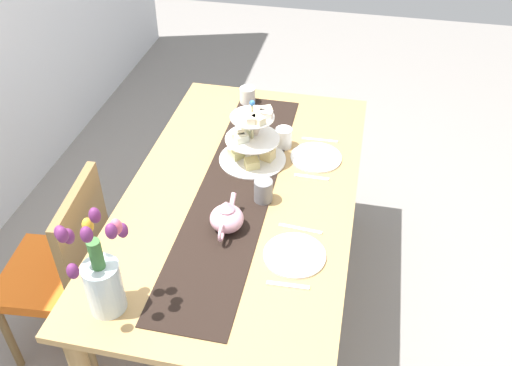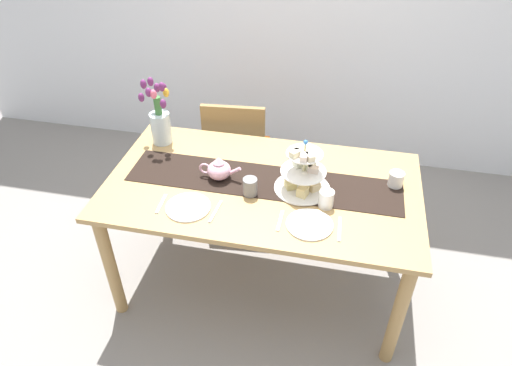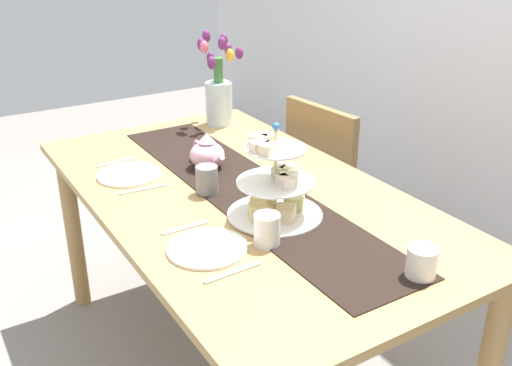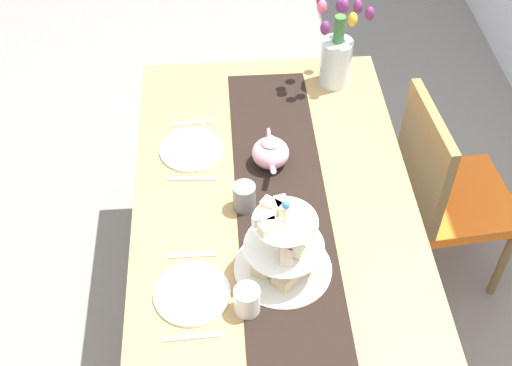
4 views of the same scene
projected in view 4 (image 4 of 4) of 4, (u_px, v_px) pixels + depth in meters
ground_plane at (272, 339)px, 2.77m from camera, size 8.00×8.00×0.00m
dining_table at (276, 236)px, 2.28m from camera, size 1.70×0.95×0.78m
chair_left at (444, 190)px, 2.66m from camera, size 0.46×0.46×0.91m
table_runner at (284, 215)px, 2.20m from camera, size 1.50×0.30×0.00m
tiered_cake_stand at (284, 250)px, 1.98m from camera, size 0.30×0.30×0.30m
teapot at (270, 152)px, 2.33m from camera, size 0.24×0.13×0.14m
tulip_vase at (337, 51)px, 2.58m from camera, size 0.21×0.22×0.42m
dinner_plate_left at (192, 149)px, 2.41m from camera, size 0.23×0.23×0.01m
fork_left at (191, 123)px, 2.51m from camera, size 0.02×0.15×0.01m
knife_left at (192, 179)px, 2.31m from camera, size 0.03×0.17×0.01m
dinner_plate_right at (192, 294)px, 1.99m from camera, size 0.23×0.23×0.01m
fork_right at (192, 255)px, 2.09m from camera, size 0.02×0.15×0.01m
knife_right at (192, 337)px, 1.89m from camera, size 0.02×0.17×0.01m
mug_grey at (244, 197)px, 2.19m from camera, size 0.08×0.08×0.09m
mug_white_text at (247, 300)px, 1.92m from camera, size 0.08×0.08×0.09m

